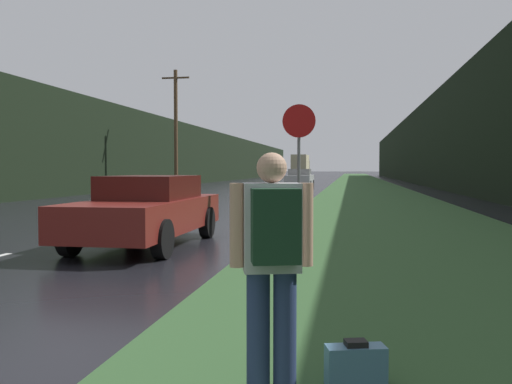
{
  "coord_description": "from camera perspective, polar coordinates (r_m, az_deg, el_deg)",
  "views": [
    {
      "loc": [
        5.91,
        -1.5,
        1.49
      ],
      "look_at": [
        3.2,
        14.03,
        0.81
      ],
      "focal_mm": 38.0,
      "sensor_mm": 36.0,
      "label": 1
    }
  ],
  "objects": [
    {
      "name": "stop_sign",
      "position": [
        12.19,
        4.53,
        4.09
      ],
      "size": [
        0.74,
        0.07,
        2.93
      ],
      "color": "slate",
      "rests_on": "ground_plane"
    },
    {
      "name": "delivery_truck",
      "position": [
        87.78,
        4.73,
        2.75
      ],
      "size": [
        2.56,
        8.57,
        3.69
      ],
      "color": "#6E684F",
      "rests_on": "ground_plane"
    },
    {
      "name": "lane_stripe_f",
      "position": [
        35.6,
        0.35,
        0.07
      ],
      "size": [
        0.12,
        3.0,
        0.01
      ],
      "primitive_type": "cube",
      "color": "silver",
      "rests_on": "ground_plane"
    },
    {
      "name": "treeline_far_side",
      "position": [
        53.94,
        -7.34,
        3.89
      ],
      "size": [
        2.0,
        140.0,
        5.71
      ],
      "primitive_type": "cube",
      "color": "black",
      "rests_on": "ground_plane"
    },
    {
      "name": "lane_stripe_d",
      "position": [
        21.94,
        -5.74,
        -1.43
      ],
      "size": [
        0.12,
        3.0,
        0.01
      ],
      "primitive_type": "cube",
      "color": "silver",
      "rests_on": "ground_plane"
    },
    {
      "name": "utility_pole_far",
      "position": [
        35.27,
        -8.43,
        6.56
      ],
      "size": [
        1.8,
        0.24,
        7.79
      ],
      "color": "#4C3823",
      "rests_on": "ground_plane"
    },
    {
      "name": "suitcase",
      "position": [
        3.9,
        10.45,
        -17.64
      ],
      "size": [
        0.43,
        0.26,
        0.34
      ],
      "rotation": [
        0.0,
        0.0,
        0.27
      ],
      "color": "teal",
      "rests_on": "ground_plane"
    },
    {
      "name": "hitchhiker_with_backpack",
      "position": [
        3.57,
        1.74,
        -6.73
      ],
      "size": [
        0.54,
        0.47,
        1.6
      ],
      "rotation": [
        0.0,
        0.0,
        0.27
      ],
      "color": "navy",
      "rests_on": "ground_plane"
    },
    {
      "name": "treeline_near_side",
      "position": [
        52.04,
        17.89,
        4.72
      ],
      "size": [
        2.0,
        140.0,
        7.29
      ],
      "primitive_type": "cube",
      "color": "black",
      "rests_on": "ground_plane"
    },
    {
      "name": "car_passing_near",
      "position": [
        10.68,
        -11.38,
        -1.84
      ],
      "size": [
        1.85,
        4.53,
        1.35
      ],
      "rotation": [
        0.0,
        0.0,
        3.14
      ],
      "color": "maroon",
      "rests_on": "ground_plane"
    },
    {
      "name": "lane_stripe_e",
      "position": [
        28.73,
        -1.97,
        -0.5
      ],
      "size": [
        0.12,
        3.0,
        0.01
      ],
      "primitive_type": "cube",
      "color": "silver",
      "rests_on": "ground_plane"
    },
    {
      "name": "lane_stripe_c",
      "position": [
        15.34,
        -12.82,
        -3.16
      ],
      "size": [
        0.12,
        3.0,
        0.01
      ],
      "primitive_type": "cube",
      "color": "silver",
      "rests_on": "ground_plane"
    },
    {
      "name": "car_passing_far",
      "position": [
        41.83,
        4.61,
        1.43
      ],
      "size": [
        2.0,
        4.64,
        1.47
      ],
      "rotation": [
        0.0,
        0.0,
        3.14
      ],
      "color": "#BCBCBC",
      "rests_on": "ground_plane"
    },
    {
      "name": "grass_verge",
      "position": [
        41.54,
        11.52,
        0.37
      ],
      "size": [
        6.0,
        240.0,
        0.02
      ],
      "primitive_type": "cube",
      "color": "#33562D",
      "rests_on": "ground_plane"
    }
  ]
}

